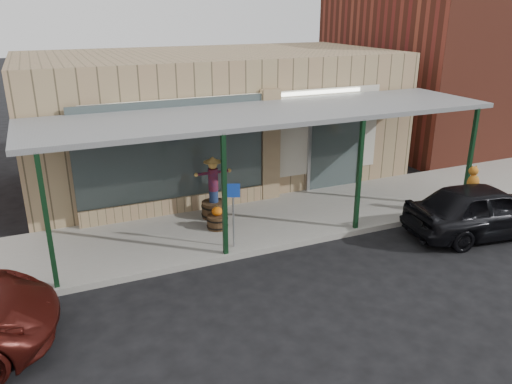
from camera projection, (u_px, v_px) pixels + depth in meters
name	position (u px, v px, depth m)	size (l,w,h in m)	color
ground	(341.00, 287.00, 10.54)	(120.00, 120.00, 0.00)	black
sidewalk	(269.00, 221.00, 13.60)	(40.00, 3.20, 0.15)	gray
storefront	(213.00, 117.00, 16.83)	(12.00, 6.25, 4.20)	#99825E
awning	(271.00, 115.00, 12.55)	(12.00, 3.00, 3.04)	slate
block_buildings_near	(255.00, 60.00, 17.89)	(61.00, 8.00, 8.00)	brown
barrel_scarecrow	(214.00, 197.00, 13.49)	(1.04, 0.68, 1.72)	#432C1B
barrel_pumpkin	(217.00, 220.00, 12.91)	(0.54, 0.54, 0.63)	#432C1B
handicap_sign	(233.00, 207.00, 11.63)	(0.32, 0.14, 1.60)	gray
parked_sedan	(484.00, 210.00, 12.73)	(4.28, 2.21, 1.56)	black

